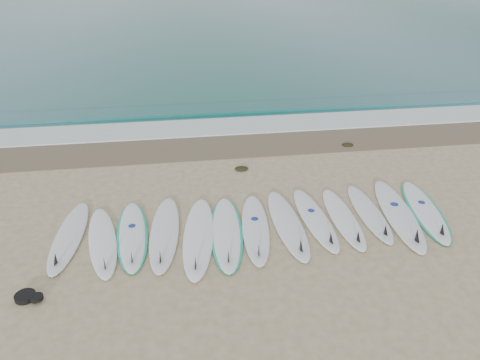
{
  "coord_description": "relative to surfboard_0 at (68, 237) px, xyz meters",
  "views": [
    {
      "loc": [
        -1.43,
        -7.5,
        4.98
      ],
      "look_at": [
        -0.14,
        1.27,
        0.4
      ],
      "focal_mm": 35.0,
      "sensor_mm": 36.0,
      "label": 1
    }
  ],
  "objects": [
    {
      "name": "ground",
      "position": [
        3.53,
        -0.11,
        -0.05
      ],
      "size": [
        120.0,
        120.0,
        0.0
      ],
      "primitive_type": "plane",
      "color": "tan"
    },
    {
      "name": "ocean",
      "position": [
        3.53,
        32.39,
        -0.04
      ],
      "size": [
        120.0,
        55.0,
        0.03
      ],
      "primitive_type": "cube",
      "color": "#236062",
      "rests_on": "ground"
    },
    {
      "name": "wet_sand_band",
      "position": [
        3.53,
        3.99,
        -0.05
      ],
      "size": [
        120.0,
        1.8,
        0.01
      ],
      "primitive_type": "cube",
      "color": "brown",
      "rests_on": "ground"
    },
    {
      "name": "foam_band",
      "position": [
        3.53,
        5.39,
        -0.03
      ],
      "size": [
        120.0,
        1.4,
        0.04
      ],
      "primitive_type": "cube",
      "color": "silver",
      "rests_on": "ground"
    },
    {
      "name": "wave_crest",
      "position": [
        3.53,
        6.89,
        -0.0
      ],
      "size": [
        120.0,
        1.0,
        0.1
      ],
      "primitive_type": "cube",
      "color": "#236062",
      "rests_on": "ground"
    },
    {
      "name": "surfboard_0",
      "position": [
        0.0,
        0.0,
        0.0
      ],
      "size": [
        0.66,
        2.47,
        0.31
      ],
      "rotation": [
        0.0,
        0.0,
        -0.06
      ],
      "color": "silver",
      "rests_on": "ground"
    },
    {
      "name": "surfboard_1",
      "position": [
        0.65,
        -0.25,
        -0.0
      ],
      "size": [
        0.88,
        2.44,
        0.31
      ],
      "rotation": [
        0.0,
        0.0,
        0.17
      ],
      "color": "white",
      "rests_on": "ground"
    },
    {
      "name": "surfboard_2",
      "position": [
        1.17,
        -0.09,
        -0.01
      ],
      "size": [
        0.73,
        2.45,
        0.31
      ],
      "rotation": [
        0.0,
        0.0,
        0.06
      ],
      "color": "white",
      "rests_on": "ground"
    },
    {
      "name": "surfboard_3",
      "position": [
        1.76,
        -0.14,
        0.0
      ],
      "size": [
        0.73,
        2.64,
        0.33
      ],
      "rotation": [
        0.0,
        0.0,
        -0.07
      ],
      "color": "white",
      "rests_on": "ground"
    },
    {
      "name": "surfboard_4",
      "position": [
        2.39,
        -0.36,
        0.01
      ],
      "size": [
        0.88,
        2.78,
        0.35
      ],
      "rotation": [
        0.0,
        0.0,
        -0.11
      ],
      "color": "white",
      "rests_on": "ground"
    },
    {
      "name": "surfboard_5",
      "position": [
        2.93,
        -0.27,
        -0.01
      ],
      "size": [
        0.83,
        2.62,
        0.33
      ],
      "rotation": [
        0.0,
        0.0,
        -0.08
      ],
      "color": "white",
      "rests_on": "ground"
    },
    {
      "name": "surfboard_6",
      "position": [
        3.49,
        -0.23,
        0.0
      ],
      "size": [
        0.79,
        2.53,
        0.32
      ],
      "rotation": [
        0.0,
        0.0,
        -0.11
      ],
      "color": "white",
      "rests_on": "ground"
    },
    {
      "name": "surfboard_7",
      "position": [
        4.14,
        -0.18,
        0.0
      ],
      "size": [
        0.57,
        2.6,
        0.33
      ],
      "rotation": [
        0.0,
        0.0,
        0.01
      ],
      "color": "white",
      "rests_on": "ground"
    },
    {
      "name": "surfboard_8",
      "position": [
        4.73,
        -0.08,
        -0.0
      ],
      "size": [
        0.59,
        2.44,
        0.31
      ],
      "rotation": [
        0.0,
        0.0,
        0.04
      ],
      "color": "white",
      "rests_on": "ground"
    },
    {
      "name": "surfboard_9",
      "position": [
        5.29,
        -0.12,
        -0.0
      ],
      "size": [
        0.56,
        2.37,
        0.3
      ],
      "rotation": [
        0.0,
        0.0,
        -0.03
      ],
      "color": "white",
      "rests_on": "ground"
    },
    {
      "name": "surfboard_10",
      "position": [
        5.87,
        -0.01,
        -0.0
      ],
      "size": [
        0.57,
        2.33,
        0.3
      ],
      "rotation": [
        0.0,
        0.0,
        -0.04
      ],
      "color": "silver",
      "rests_on": "ground"
    },
    {
      "name": "surfboard_11",
      "position": [
        6.43,
        -0.16,
        0.01
      ],
      "size": [
        0.98,
        2.89,
        0.36
      ],
      "rotation": [
        0.0,
        0.0,
        -0.14
      ],
      "color": "white",
      "rests_on": "ground"
    },
    {
      "name": "surfboard_12",
      "position": [
        7.04,
        -0.07,
        -0.01
      ],
      "size": [
        1.03,
        2.6,
        0.32
      ],
      "rotation": [
        0.0,
        0.0,
        -0.17
      ],
      "color": "white",
      "rests_on": "ground"
    },
    {
      "name": "seaweed_near",
      "position": [
        3.62,
        2.46,
        -0.02
      ],
      "size": [
        0.33,
        0.26,
        0.07
      ],
      "primitive_type": "ellipsoid",
      "color": "black",
      "rests_on": "ground"
    },
    {
      "name": "seaweed_far",
      "position": [
        6.68,
        3.51,
        -0.02
      ],
      "size": [
        0.32,
        0.25,
        0.06
      ],
      "primitive_type": "ellipsoid",
      "color": "black",
      "rests_on": "ground"
    },
    {
      "name": "leash_coil",
      "position": [
        -0.33,
        -1.59,
        -0.01
      ],
      "size": [
        0.46,
        0.36,
        0.11
      ],
      "color": "black",
      "rests_on": "ground"
    }
  ]
}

